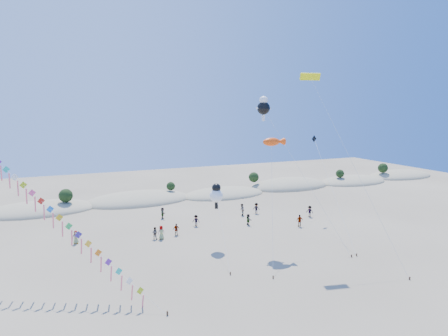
{
  "coord_description": "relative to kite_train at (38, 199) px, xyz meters",
  "views": [
    {
      "loc": [
        -11.05,
        -21.26,
        16.26
      ],
      "look_at": [
        3.64,
        14.0,
        10.31
      ],
      "focal_mm": 30.0,
      "sensor_mm": 36.0,
      "label": 1
    }
  ],
  "objects": [
    {
      "name": "parafoil_kite",
      "position": [
        28.59,
        -1.05,
        11.31
      ],
      "size": [
        5.33,
        12.18,
        20.39
      ],
      "color": "#3F2D1E",
      "rests_on": "ground"
    },
    {
      "name": "fish_kite",
      "position": [
        25.19,
        1.23,
        4.22
      ],
      "size": [
        6.12,
        8.98,
        13.05
      ],
      "color": "#3F2D1E",
      "rests_on": "ground"
    },
    {
      "name": "cartoon_kite_high",
      "position": [
        25.33,
        4.13,
        8.34
      ],
      "size": [
        7.04,
        10.85,
        17.96
      ],
      "color": "#3F2D1E",
      "rests_on": "ground"
    },
    {
      "name": "beachgoers",
      "position": [
        22.1,
        11.21,
        -7.46
      ],
      "size": [
        34.48,
        12.49,
        1.85
      ],
      "color": "slate",
      "rests_on": "ground"
    },
    {
      "name": "kite_train",
      "position": [
        0.0,
        0.0,
        0.0
      ],
      "size": [
        17.87,
        17.97,
        16.29
      ],
      "color": "#3F2D1E",
      "rests_on": "ground"
    },
    {
      "name": "cartoon_kite_low",
      "position": [
        18.81,
        3.56,
        -1.97
      ],
      "size": [
        2.65,
        9.21,
        7.63
      ],
      "color": "#3F2D1E",
      "rests_on": "ground"
    },
    {
      "name": "dune_ridge",
      "position": [
        15.01,
        29.38,
        -8.18
      ],
      "size": [
        145.3,
        11.49,
        5.57
      ],
      "color": "gray",
      "rests_on": "ground"
    },
    {
      "name": "dark_kite",
      "position": [
        35.7,
        5.38,
        0.32
      ],
      "size": [
        5.62,
        15.78,
        12.49
      ],
      "color": "#3F2D1E",
      "rests_on": "ground"
    }
  ]
}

